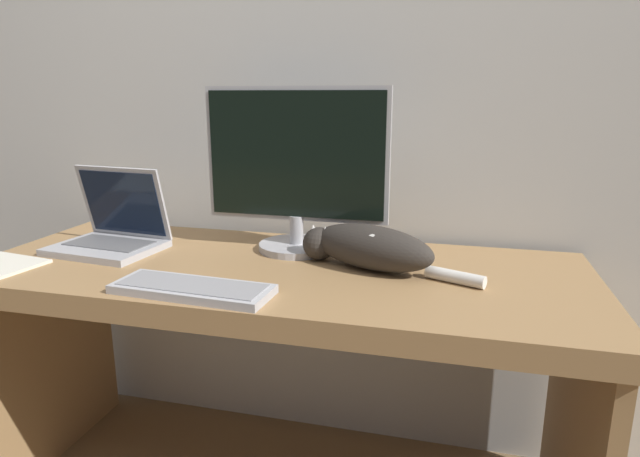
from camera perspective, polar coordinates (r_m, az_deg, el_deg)
name	(u,v)px	position (r m, az deg, el deg)	size (l,w,h in m)	color
wall_back	(313,51)	(1.75, -0.71, 18.38)	(6.40, 0.06, 2.60)	silver
desk	(278,314)	(1.50, -4.52, -9.07)	(1.65, 0.65, 0.72)	#A37A4C
monitor	(296,170)	(1.54, -2.57, 6.27)	(0.54, 0.22, 0.47)	#B2B2B7
laptop	(112,233)	(1.70, -21.31, -0.45)	(0.32, 0.26, 0.24)	#B7B7BC
external_keyboard	(192,289)	(1.28, -13.46, -6.26)	(0.38, 0.15, 0.02)	#BCBCC1
cat	(367,246)	(1.41, 5.03, -1.89)	(0.49, 0.25, 0.12)	#332D28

